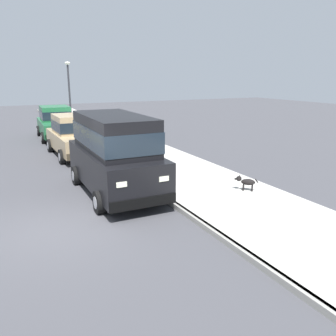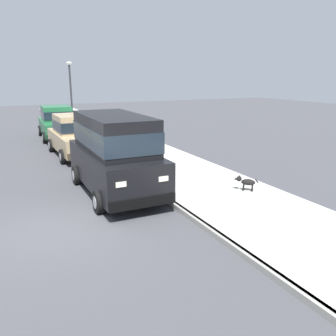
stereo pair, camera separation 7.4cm
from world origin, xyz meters
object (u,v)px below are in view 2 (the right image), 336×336
object	(u,v)px
car_tan_sedan	(75,135)
fire_hydrant	(147,166)
street_lamp	(71,87)
car_green_sedan	(57,122)
car_black_van	(114,151)
dog_black	(246,182)

from	to	relation	value
car_tan_sedan	fire_hydrant	xyz separation A→B (m)	(1.55, -5.08, -0.51)
street_lamp	car_green_sedan	bearing A→B (deg)	-119.27
car_black_van	car_tan_sedan	bearing A→B (deg)	89.84
car_black_van	car_green_sedan	xyz separation A→B (m)	(0.04, 11.39, -0.41)
dog_black	fire_hydrant	xyz separation A→B (m)	(-2.09, 3.08, 0.05)
car_black_van	dog_black	world-z (taller)	car_black_van
car_tan_sedan	car_black_van	bearing A→B (deg)	-90.16
street_lamp	car_black_van	bearing A→B (deg)	-96.01
fire_hydrant	car_black_van	bearing A→B (deg)	-145.64
street_lamp	car_tan_sedan	bearing A→B (deg)	-100.56
car_green_sedan	street_lamp	size ratio (longest dim) A/B	1.05
fire_hydrant	street_lamp	world-z (taller)	street_lamp
car_black_van	fire_hydrant	xyz separation A→B (m)	(1.57, 1.07, -0.92)
car_black_van	fire_hydrant	bearing A→B (deg)	34.36
car_black_van	fire_hydrant	world-z (taller)	car_black_van
car_green_sedan	fire_hydrant	world-z (taller)	car_green_sedan
car_black_van	street_lamp	bearing A→B (deg)	83.99
car_green_sedan	street_lamp	distance (m)	3.49
car_black_van	car_tan_sedan	distance (m)	6.17
car_tan_sedan	car_green_sedan	size ratio (longest dim) A/B	1.00
car_black_van	dog_black	size ratio (longest dim) A/B	8.31
car_black_van	street_lamp	world-z (taller)	street_lamp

